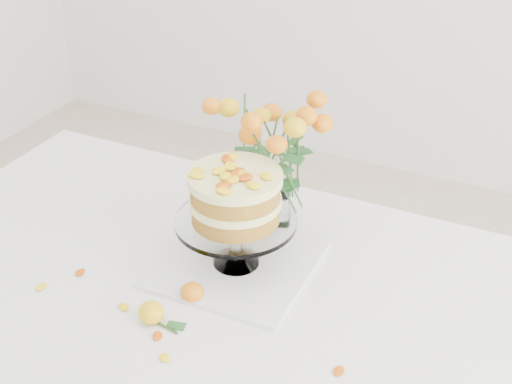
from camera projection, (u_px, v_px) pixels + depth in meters
table at (207, 327)px, 1.41m from camera, size 1.43×0.93×0.76m
napkin at (236, 264)px, 1.44m from camera, size 0.30×0.30×0.01m
cake_stand at (235, 202)px, 1.37m from camera, size 0.24×0.24×0.22m
rose_vase at (275, 145)px, 1.46m from camera, size 0.23×0.23×0.35m
loose_rose_near at (151, 313)px, 1.29m from camera, size 0.09×0.05×0.04m
loose_rose_far at (192, 292)px, 1.35m from camera, size 0.08×0.04×0.04m
stray_petal_a at (124, 307)px, 1.33m from camera, size 0.03×0.02×0.00m
stray_petal_b at (158, 336)px, 1.27m from camera, size 0.03×0.02×0.00m
stray_petal_c at (165, 358)px, 1.22m from camera, size 0.03×0.02×0.00m
stray_petal_d at (80, 273)px, 1.43m from camera, size 0.03×0.02×0.00m
stray_petal_e at (41, 287)px, 1.39m from camera, size 0.03×0.02×0.00m
stray_petal_f at (339, 371)px, 1.19m from camera, size 0.03×0.02×0.00m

